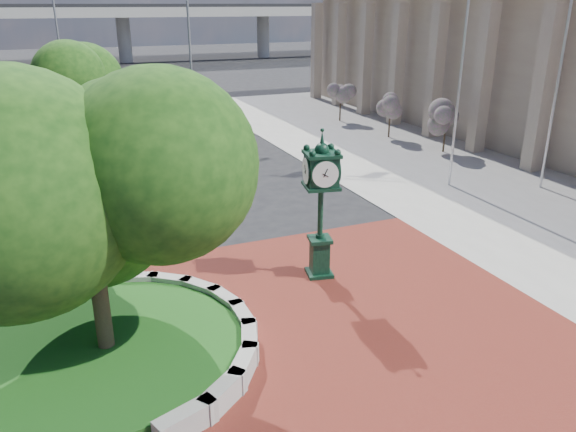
# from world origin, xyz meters

# --- Properties ---
(ground) EXTENTS (200.00, 200.00, 0.00)m
(ground) POSITION_xyz_m (0.00, 0.00, 0.00)
(ground) COLOR black
(ground) RESTS_ON ground
(plaza) EXTENTS (12.00, 12.00, 0.04)m
(plaza) POSITION_xyz_m (0.00, -1.00, 0.02)
(plaza) COLOR maroon
(plaza) RESTS_ON ground
(sidewalk) EXTENTS (20.00, 50.00, 0.04)m
(sidewalk) POSITION_xyz_m (16.00, 10.00, 0.02)
(sidewalk) COLOR #9E9B93
(sidewalk) RESTS_ON ground
(planter_wall) EXTENTS (2.96, 6.77, 0.54)m
(planter_wall) POSITION_xyz_m (-2.71, -0.00, 0.27)
(planter_wall) COLOR #9E9B93
(planter_wall) RESTS_ON ground
(grass_bed) EXTENTS (6.10, 6.10, 0.40)m
(grass_bed) POSITION_xyz_m (-5.00, 0.00, 0.20)
(grass_bed) COLOR #1B4E16
(grass_bed) RESTS_ON ground
(overpass) EXTENTS (90.00, 12.00, 7.50)m
(overpass) POSITION_xyz_m (-0.22, 70.00, 6.54)
(overpass) COLOR #9E9B93
(overpass) RESTS_ON ground
(tree_planter) EXTENTS (5.20, 5.20, 6.33)m
(tree_planter) POSITION_xyz_m (-5.00, 0.00, 3.72)
(tree_planter) COLOR #38281C
(tree_planter) RESTS_ON ground
(tree_street) EXTENTS (4.40, 4.40, 5.45)m
(tree_street) POSITION_xyz_m (-4.00, 18.00, 3.24)
(tree_street) COLOR #38281C
(tree_street) RESTS_ON ground
(post_clock) EXTENTS (1.05, 1.05, 4.36)m
(post_clock) POSITION_xyz_m (1.24, 1.93, 2.39)
(post_clock) COLOR black
(post_clock) RESTS_ON ground
(parked_car) EXTENTS (2.48, 4.38, 1.40)m
(parked_car) POSITION_xyz_m (2.10, 38.07, 0.70)
(parked_car) COLOR #50100B
(parked_car) RESTS_ON ground
(flagpole_a) EXTENTS (1.36, 0.51, 8.98)m
(flagpole_a) POSITION_xyz_m (10.38, 7.59, 4.60)
(flagpole_a) COLOR silver
(flagpole_a) RESTS_ON ground
(flagpole_b) EXTENTS (1.41, 0.58, 9.43)m
(flagpole_b) POSITION_xyz_m (13.87, 5.77, 4.83)
(flagpole_b) COLOR silver
(flagpole_b) RESTS_ON ground
(street_lamp_near) EXTENTS (1.89, 0.57, 8.50)m
(street_lamp_near) POSITION_xyz_m (3.36, 24.74, 4.98)
(street_lamp_near) COLOR slate
(street_lamp_near) RESTS_ON ground
(street_lamp_far) EXTENTS (2.22, 0.48, 9.90)m
(street_lamp_far) POSITION_xyz_m (-3.76, 42.09, 5.80)
(street_lamp_far) COLOR slate
(street_lamp_far) RESTS_ON ground
(shrub_near) EXTENTS (1.20, 1.20, 2.20)m
(shrub_near) POSITION_xyz_m (13.85, 12.55, 1.59)
(shrub_near) COLOR #38281C
(shrub_near) RESTS_ON ground
(shrub_mid) EXTENTS (1.20, 1.20, 2.20)m
(shrub_mid) POSITION_xyz_m (13.07, 16.76, 1.59)
(shrub_mid) COLOR #38281C
(shrub_mid) RESTS_ON ground
(shrub_far) EXTENTS (1.20, 1.20, 2.20)m
(shrub_far) POSITION_xyz_m (12.70, 22.32, 1.59)
(shrub_far) COLOR #38281C
(shrub_far) RESTS_ON ground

